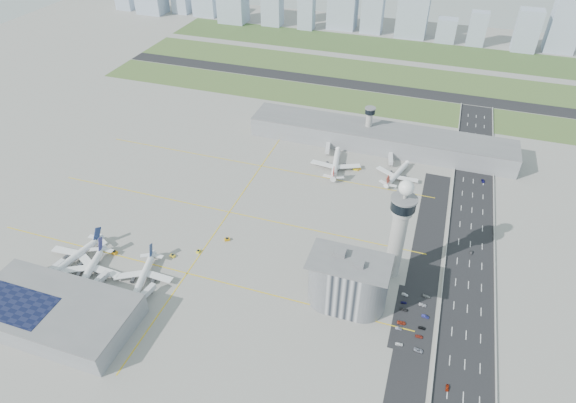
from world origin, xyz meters
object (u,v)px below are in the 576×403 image
(jet_bridge_near_2, at_px, (137,304))
(car_lot_0, at_px, (399,344))
(airplane_near_a, at_px, (73,254))
(car_lot_6, at_px, (418,350))
(secondary_tower, at_px, (369,123))
(jet_bridge_far_1, at_px, (390,155))
(car_lot_10, at_px, (423,305))
(car_lot_11, at_px, (426,296))
(tug_5, at_px, (355,168))
(car_lot_3, at_px, (404,310))
(tug_4, at_px, (358,169))
(car_lot_4, at_px, (404,303))
(car_lot_1, at_px, (398,328))
(car_lot_2, at_px, (401,323))
(car_lot_5, at_px, (405,295))
(airplane_near_b, at_px, (88,268))
(jet_bridge_far_0, at_px, (328,145))
(airplane_near_c, at_px, (142,274))
(tug_3, at_px, (227,239))
(car_hw_0, at_px, (447,388))
(jet_bridge_near_1, at_px, (90,290))
(tug_0, at_px, (114,252))
(jet_bridge_near_0, at_px, (45,278))
(tug_1, at_px, (173,256))
(car_lot_8, at_px, (422,328))
(car_hw_1, at_px, (471,253))
(car_lot_7, at_px, (419,336))
(car_hw_2, at_px, (483,181))
(car_lot_9, at_px, (425,316))
(tug_2, at_px, (198,251))
(control_tower, at_px, (399,226))
(airplane_far_b, at_px, (398,171))
(airplane_far_a, at_px, (336,160))

(jet_bridge_near_2, xyz_separation_m, car_lot_0, (136.47, 20.27, -2.19))
(airplane_near_a, height_order, car_lot_6, airplane_near_a)
(secondary_tower, relative_size, jet_bridge_far_1, 2.28)
(car_lot_10, distance_m, car_lot_11, 6.85)
(tug_5, distance_m, car_lot_3, 137.20)
(airplane_near_a, height_order, tug_4, airplane_near_a)
(airplane_near_a, bearing_deg, car_lot_4, 111.36)
(car_lot_1, height_order, car_lot_2, car_lot_2)
(tug_5, height_order, car_lot_5, tug_5)
(airplane_near_b, height_order, car_lot_10, airplane_near_b)
(jet_bridge_far_0, bearing_deg, airplane_near_c, -29.59)
(tug_4, height_order, car_lot_10, tug_4)
(car_lot_6, bearing_deg, car_lot_2, 42.24)
(tug_3, height_order, car_hw_0, tug_3)
(jet_bridge_near_1, height_order, car_lot_5, jet_bridge_near_1)
(airplane_near_a, bearing_deg, tug_0, 139.60)
(jet_bridge_far_0, height_order, car_lot_6, jet_bridge_far_0)
(jet_bridge_near_0, height_order, car_lot_1, jet_bridge_near_0)
(secondary_tower, distance_m, airplane_near_c, 213.85)
(jet_bridge_far_1, bearing_deg, tug_1, -45.03)
(secondary_tower, height_order, car_lot_3, secondary_tower)
(car_lot_6, bearing_deg, jet_bridge_near_0, 102.16)
(airplane_near_a, distance_m, car_lot_8, 201.30)
(car_lot_3, xyz_separation_m, car_hw_1, (32.74, 57.47, -0.02))
(jet_bridge_near_2, bearing_deg, tug_5, -15.90)
(jet_bridge_near_2, relative_size, tug_5, 3.93)
(car_lot_6, xyz_separation_m, car_lot_7, (-0.58, 8.56, -0.08))
(car_lot_11, height_order, car_hw_2, car_lot_11)
(airplane_near_b, distance_m, car_lot_2, 176.19)
(car_lot_7, bearing_deg, airplane_near_b, 92.31)
(car_lot_2, distance_m, car_lot_10, 18.22)
(jet_bridge_near_0, distance_m, car_lot_7, 207.36)
(secondary_tower, xyz_separation_m, airplane_near_a, (-137.48, -192.48, -12.77))
(airplane_near_b, distance_m, car_lot_8, 186.48)
(car_lot_8, distance_m, car_lot_9, 8.12)
(jet_bridge_near_2, height_order, car_lot_1, jet_bridge_near_2)
(jet_bridge_far_1, distance_m, car_lot_2, 162.01)
(car_lot_0, relative_size, car_lot_1, 1.14)
(jet_bridge_far_1, bearing_deg, car_lot_6, 3.31)
(car_lot_6, height_order, car_lot_11, car_lot_6)
(tug_2, relative_size, car_lot_8, 0.74)
(airplane_near_c, distance_m, car_lot_5, 146.96)
(car_lot_0, height_order, car_lot_5, car_lot_0)
(car_hw_2, bearing_deg, tug_5, -177.00)
(jet_bridge_far_0, xyz_separation_m, car_lot_7, (90.43, -164.83, -2.29))
(jet_bridge_near_0, height_order, tug_0, jet_bridge_near_0)
(jet_bridge_near_2, bearing_deg, car_lot_4, -60.40)
(control_tower, height_order, jet_bridge_near_0, control_tower)
(airplane_far_b, bearing_deg, tug_0, 148.36)
(airplane_far_a, xyz_separation_m, tug_0, (-104.05, -135.45, -5.28))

